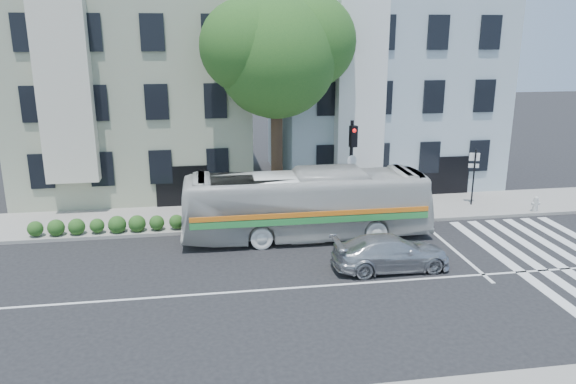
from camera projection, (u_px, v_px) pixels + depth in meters
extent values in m
plane|color=black|center=(311.00, 287.00, 19.71)|extent=(120.00, 120.00, 0.00)
cube|color=gray|center=(279.00, 214.00, 27.28)|extent=(80.00, 4.00, 0.15)
cube|color=#98A187|center=(137.00, 90.00, 31.38)|extent=(12.00, 10.00, 11.00)
cube|color=#A3B4C2|center=(378.00, 86.00, 33.49)|extent=(12.00, 10.00, 11.00)
cylinder|color=#2D2116|center=(277.00, 162.00, 27.06)|extent=(0.56, 0.56, 5.20)
sphere|color=#15431A|center=(276.00, 57.00, 25.71)|extent=(5.60, 5.60, 5.60)
sphere|color=#15431A|center=(309.00, 41.00, 26.14)|extent=(4.40, 4.40, 4.40)
sphere|color=#15431A|center=(246.00, 46.00, 25.08)|extent=(4.20, 4.20, 4.20)
sphere|color=#15431A|center=(279.00, 19.00, 26.43)|extent=(3.80, 3.80, 3.80)
sphere|color=#15431A|center=(262.00, 79.00, 26.47)|extent=(3.40, 3.40, 3.40)
imported|color=silver|center=(306.00, 205.00, 24.08)|extent=(2.57, 10.70, 2.97)
imported|color=#B9BBC0|center=(391.00, 253.00, 21.05)|extent=(1.87, 4.48, 1.29)
cylinder|color=black|center=(351.00, 172.00, 25.92)|extent=(0.16, 0.16, 4.78)
cube|color=black|center=(353.00, 136.00, 25.21)|extent=(0.38, 0.33, 0.97)
sphere|color=red|center=(354.00, 131.00, 25.01)|extent=(0.18, 0.18, 0.18)
cylinder|color=white|center=(352.00, 161.00, 25.62)|extent=(0.49, 0.17, 0.50)
cylinder|color=beige|center=(535.00, 205.00, 27.44)|extent=(0.25, 0.25, 0.62)
sphere|color=beige|center=(536.00, 199.00, 27.35)|extent=(0.23, 0.23, 0.23)
cylinder|color=beige|center=(536.00, 204.00, 27.42)|extent=(0.41, 0.15, 0.14)
cylinder|color=black|center=(474.00, 177.00, 28.21)|extent=(0.08, 0.08, 2.86)
cube|color=white|center=(474.00, 157.00, 28.02)|extent=(0.50, 0.19, 0.40)
cube|color=white|center=(474.00, 166.00, 28.15)|extent=(0.50, 0.19, 0.21)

